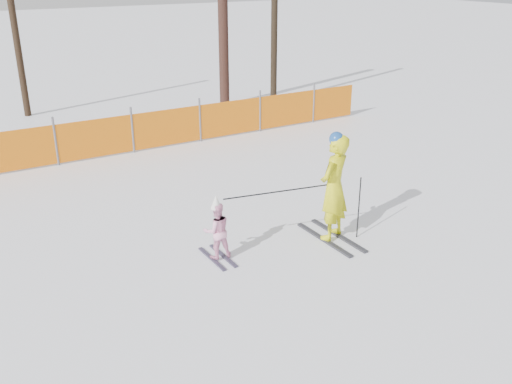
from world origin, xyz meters
TOP-DOWN VIEW (x-y plane):
  - ground at (0.00, 0.00)m, footprint 120.00×120.00m
  - adult at (1.28, -0.09)m, footprint 0.85×1.57m
  - child at (-0.88, 0.34)m, footprint 0.54×0.93m
  - ski_poles at (0.78, -0.03)m, footprint 2.50×0.62m
  - safety_fence at (-1.35, 6.77)m, footprint 17.58×0.06m
  - tree_trunks at (3.87, 10.57)m, footprint 8.35×2.81m

SIDE VIEW (x-z plane):
  - ground at x=0.00m, z-range 0.00..0.00m
  - child at x=-0.88m, z-range -0.05..1.13m
  - safety_fence at x=-1.35m, z-range -0.07..1.18m
  - ski_poles at x=0.78m, z-range 0.31..1.50m
  - adult at x=1.28m, z-range 0.00..2.06m
  - tree_trunks at x=3.87m, z-range -0.12..6.02m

